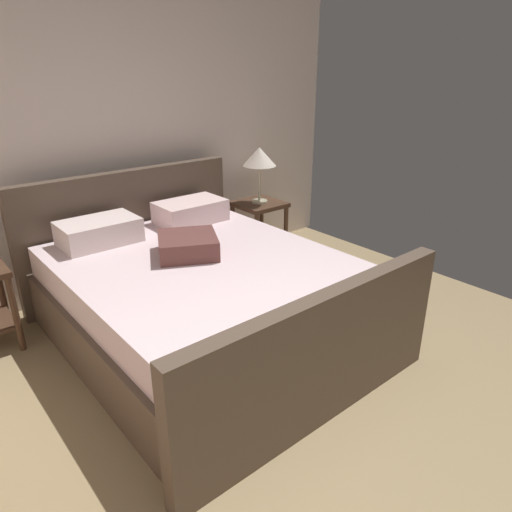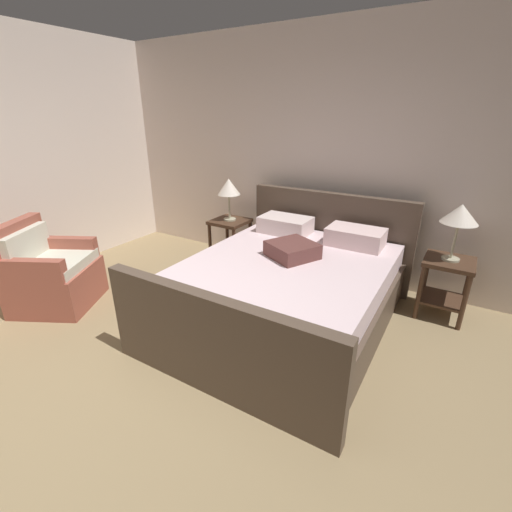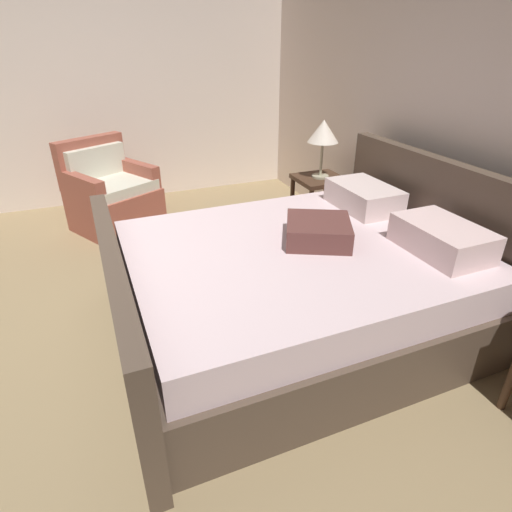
{
  "view_description": "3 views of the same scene",
  "coord_description": "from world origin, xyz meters",
  "px_view_note": "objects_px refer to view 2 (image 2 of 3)",
  "views": [
    {
      "loc": [
        -1.19,
        -0.82,
        1.86
      ],
      "look_at": [
        0.59,
        1.34,
        0.7
      ],
      "focal_mm": 32.44,
      "sensor_mm": 36.0,
      "label": 1
    },
    {
      "loc": [
        1.69,
        -1.01,
        1.91
      ],
      "look_at": [
        0.27,
        1.3,
        0.79
      ],
      "focal_mm": 24.77,
      "sensor_mm": 36.0,
      "label": 2
    },
    {
      "loc": [
        2.48,
        0.53,
        1.8
      ],
      "look_at": [
        0.31,
        1.4,
        0.56
      ],
      "focal_mm": 29.49,
      "sensor_mm": 36.0,
      "label": 3
    }
  ],
  "objects_px": {
    "bed": "(287,288)",
    "table_lamp_left": "(229,188)",
    "nightstand_right": "(446,279)",
    "table_lamp_right": "(460,215)",
    "nightstand_left": "(230,234)",
    "armchair": "(50,274)"
  },
  "relations": [
    {
      "from": "nightstand_right",
      "to": "nightstand_left",
      "type": "relative_size",
      "value": 1.0
    },
    {
      "from": "bed",
      "to": "table_lamp_left",
      "type": "height_order",
      "value": "table_lamp_left"
    },
    {
      "from": "nightstand_right",
      "to": "table_lamp_left",
      "type": "distance_m",
      "value": 2.61
    },
    {
      "from": "table_lamp_left",
      "to": "armchair",
      "type": "relative_size",
      "value": 0.54
    },
    {
      "from": "table_lamp_right",
      "to": "armchair",
      "type": "bearing_deg",
      "value": -151.56
    },
    {
      "from": "bed",
      "to": "nightstand_right",
      "type": "bearing_deg",
      "value": 34.56
    },
    {
      "from": "bed",
      "to": "armchair",
      "type": "height_order",
      "value": "bed"
    },
    {
      "from": "table_lamp_right",
      "to": "armchair",
      "type": "distance_m",
      "value": 4.03
    },
    {
      "from": "bed",
      "to": "table_lamp_left",
      "type": "bearing_deg",
      "value": 146.18
    },
    {
      "from": "nightstand_right",
      "to": "nightstand_left",
      "type": "height_order",
      "value": "same"
    },
    {
      "from": "table_lamp_left",
      "to": "bed",
      "type": "bearing_deg",
      "value": -33.82
    },
    {
      "from": "bed",
      "to": "table_lamp_right",
      "type": "xyz_separation_m",
      "value": [
        1.27,
        0.88,
        0.69
      ]
    },
    {
      "from": "nightstand_left",
      "to": "table_lamp_left",
      "type": "xyz_separation_m",
      "value": [
        -0.0,
        0.0,
        0.61
      ]
    },
    {
      "from": "bed",
      "to": "nightstand_left",
      "type": "bearing_deg",
      "value": 146.18
    },
    {
      "from": "table_lamp_right",
      "to": "nightstand_left",
      "type": "height_order",
      "value": "table_lamp_right"
    },
    {
      "from": "nightstand_right",
      "to": "table_lamp_right",
      "type": "xyz_separation_m",
      "value": [
        0.0,
        0.0,
        0.63
      ]
    },
    {
      "from": "bed",
      "to": "nightstand_right",
      "type": "height_order",
      "value": "bed"
    },
    {
      "from": "table_lamp_right",
      "to": "table_lamp_left",
      "type": "bearing_deg",
      "value": -179.44
    },
    {
      "from": "table_lamp_right",
      "to": "bed",
      "type": "bearing_deg",
      "value": -145.44
    },
    {
      "from": "armchair",
      "to": "table_lamp_left",
      "type": "bearing_deg",
      "value": 62.94
    },
    {
      "from": "nightstand_left",
      "to": "table_lamp_left",
      "type": "bearing_deg",
      "value": 94.76
    },
    {
      "from": "bed",
      "to": "table_lamp_right",
      "type": "relative_size",
      "value": 4.33
    }
  ]
}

